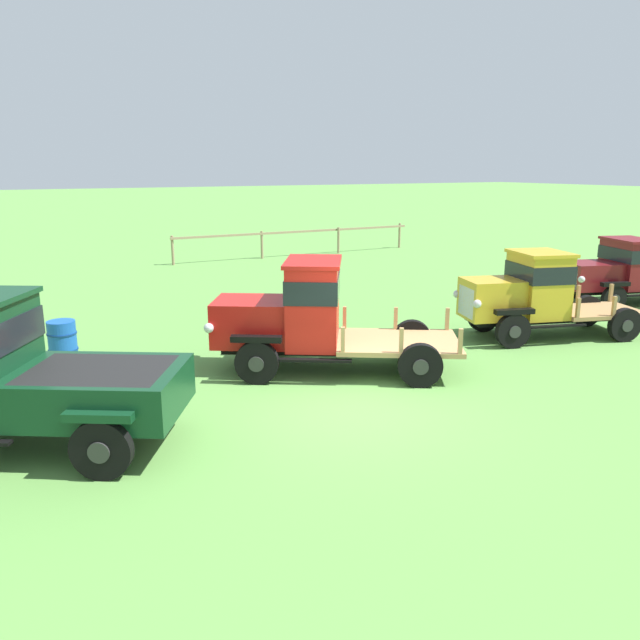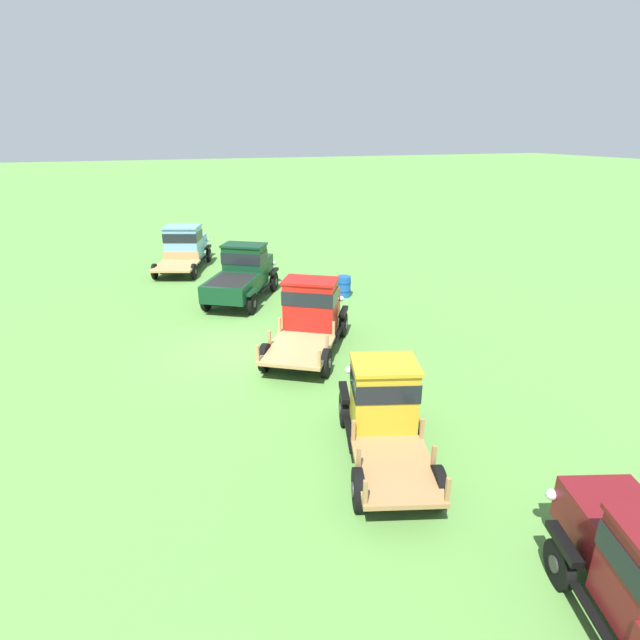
# 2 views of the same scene
# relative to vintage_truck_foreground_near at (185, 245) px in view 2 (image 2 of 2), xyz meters

# --- Properties ---
(ground_plane) EXTENTS (240.00, 240.00, 0.00)m
(ground_plane) POSITION_rel_vintage_truck_foreground_near_xyz_m (11.89, 0.60, -1.18)
(ground_plane) COLOR #5B9342
(vintage_truck_foreground_near) EXTENTS (5.79, 3.57, 2.25)m
(vintage_truck_foreground_near) POSITION_rel_vintage_truck_foreground_near_xyz_m (0.00, 0.00, 0.00)
(vintage_truck_foreground_near) COLOR black
(vintage_truck_foreground_near) RESTS_ON ground
(vintage_truck_second_in_line) EXTENTS (5.17, 4.06, 2.35)m
(vintage_truck_second_in_line) POSITION_rel_vintage_truck_foreground_near_xyz_m (6.54, 1.74, -0.03)
(vintage_truck_second_in_line) COLOR black
(vintage_truck_second_in_line) RESTS_ON ground
(vintage_truck_midrow_center) EXTENTS (5.29, 4.18, 2.35)m
(vintage_truck_midrow_center) POSITION_rel_vintage_truck_foreground_near_xyz_m (12.18, 2.92, 0.01)
(vintage_truck_midrow_center) COLOR black
(vintage_truck_midrow_center) RESTS_ON ground
(vintage_truck_far_side) EXTENTS (4.89, 2.85, 2.17)m
(vintage_truck_far_side) POSITION_rel_vintage_truck_foreground_near_xyz_m (18.28, 2.51, -0.05)
(vintage_truck_far_side) COLOR black
(vintage_truck_far_side) RESTS_ON ground
(oil_drum_beside_row) EXTENTS (0.63, 0.63, 0.92)m
(oil_drum_beside_row) POSITION_rel_vintage_truck_foreground_near_xyz_m (7.71, 5.97, -0.72)
(oil_drum_beside_row) COLOR #1951B2
(oil_drum_beside_row) RESTS_ON ground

